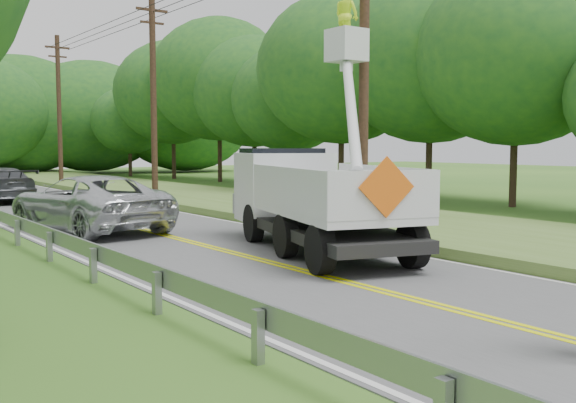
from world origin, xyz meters
TOP-DOWN VIEW (x-y plane):
  - ground at (0.00, 0.00)m, footprint 140.00×140.00m
  - road at (0.00, 14.00)m, footprint 7.20×96.00m
  - guardrail at (-4.02, 14.91)m, footprint 0.18×48.00m
  - utility_poles at (5.00, 17.02)m, footprint 1.60×43.30m
  - tall_grass_verge at (7.10, 14.00)m, footprint 7.00×96.00m
  - treeline_right at (15.81, 26.24)m, footprint 10.95×52.85m
  - bucket_truck at (2.36, 8.37)m, footprint 5.12×7.97m
  - suv_silver at (-1.50, 14.78)m, footprint 3.90×6.79m
  - yard_sign at (5.59, 7.12)m, footprint 0.50×0.21m

SIDE VIEW (x-z plane):
  - ground at x=0.00m, z-range 0.00..0.00m
  - road at x=0.00m, z-range 0.00..0.02m
  - tall_grass_verge at x=7.10m, z-range 0.00..0.30m
  - yard_sign at x=5.59m, z-range 0.16..0.92m
  - guardrail at x=-4.02m, z-range 0.17..0.94m
  - suv_silver at x=-1.50m, z-range 0.02..1.80m
  - bucket_truck at x=2.36m, z-range -2.01..5.30m
  - utility_poles at x=5.00m, z-range 0.27..10.27m
  - treeline_right at x=15.81m, z-range 0.56..12.58m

